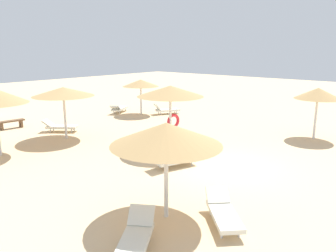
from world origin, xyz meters
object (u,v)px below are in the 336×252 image
parasol_5 (63,92)px  lounger_3 (173,160)px  lounger_0 (166,109)px  lounger_5 (60,126)px  lounger_7 (136,237)px  parasol_1 (166,134)px  parasol_2 (318,94)px  bench_1 (11,123)px  lounger_1 (223,212)px  parasol_0 (141,83)px  parasol_3 (170,92)px  lounger_6 (119,108)px

parasol_5 → lounger_3: size_ratio=1.58×
lounger_0 → lounger_3: bearing=-137.5°
lounger_5 → lounger_3: bearing=-91.9°
lounger_7 → parasol_5: bearing=65.5°
parasol_1 → parasol_2: (11.26, -0.43, -0.02)m
bench_1 → lounger_7: bearing=-104.4°
lounger_1 → lounger_3: bearing=57.3°
parasol_2 → lounger_1: 10.76m
parasol_0 → parasol_3: parasol_3 is taller
lounger_7 → bench_1: 14.72m
lounger_0 → lounger_1: bearing=-133.3°
parasol_3 → lounger_5: size_ratio=1.60×
parasol_2 → parasol_5: size_ratio=0.86×
parasol_1 → lounger_5: size_ratio=1.60×
parasol_1 → bench_1: parasol_1 is taller
lounger_0 → bench_1: size_ratio=1.25×
lounger_5 → lounger_0: bearing=-8.2°
parasol_0 → bench_1: (-7.98, 2.76, -1.89)m
lounger_0 → lounger_1: (-10.54, -11.20, -0.01)m
lounger_3 → lounger_6: (6.26, 10.38, -0.01)m
parasol_2 → parasol_0: bearing=96.4°
lounger_0 → bench_1: 10.09m
parasol_0 → parasol_3: (-5.06, -6.99, 0.46)m
lounger_0 → lounger_7: bearing=-141.4°
parasol_1 → parasol_3: (4.93, 4.02, 0.32)m
parasol_2 → bench_1: size_ratio=1.73×
parasol_5 → lounger_0: bearing=2.9°
lounger_6 → lounger_0: bearing=-57.5°
lounger_0 → lounger_3: size_ratio=0.98×
lounger_6 → lounger_1: bearing=-121.5°
parasol_5 → lounger_7: (-4.51, -9.87, -2.13)m
parasol_1 → lounger_6: parasol_1 is taller
lounger_7 → parasol_2: bearing=0.3°
lounger_6 → parasol_2: bearing=-82.0°
lounger_1 → lounger_6: size_ratio=0.91×
lounger_6 → lounger_7: (-11.07, -13.24, 0.01)m
parasol_0 → lounger_6: (-0.57, 1.74, -1.92)m
lounger_3 → lounger_7: size_ratio=1.02×
lounger_0 → parasol_3: bearing=-137.6°
lounger_5 → lounger_1: bearing=-102.4°
parasol_3 → lounger_1: (-4.19, -5.40, -2.38)m
parasol_0 → parasol_2: parasol_2 is taller
lounger_0 → lounger_6: bearing=122.5°
parasol_3 → lounger_7: 8.32m
lounger_3 → lounger_5: bearing=88.1°
parasol_3 → lounger_5: 7.47m
parasol_3 → bench_1: 10.45m
lounger_3 → lounger_7: 5.59m
parasol_1 → parasol_5: bearing=73.1°
parasol_1 → parasol_5: (2.86, 9.39, 0.07)m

